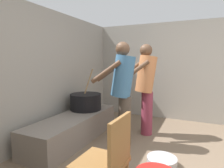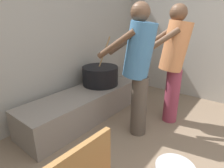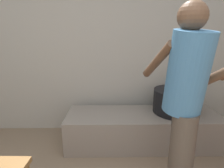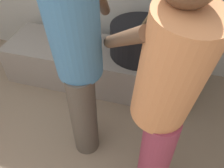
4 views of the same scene
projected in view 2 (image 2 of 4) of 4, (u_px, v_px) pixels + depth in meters
block_enclosure_rear at (13, 48)px, 2.25m from camera, size 5.42×0.20×2.16m
hearth_ledge at (84, 105)px, 2.71m from camera, size 1.90×0.60×0.41m
cooking_pot_main at (100, 76)px, 2.93m from camera, size 0.57×0.57×0.75m
cook_in_blue_shirt at (138, 65)px, 2.13m from camera, size 0.45×0.71×1.59m
cook_in_orange_shirt at (174, 59)px, 2.41m from camera, size 0.64×0.72×1.60m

